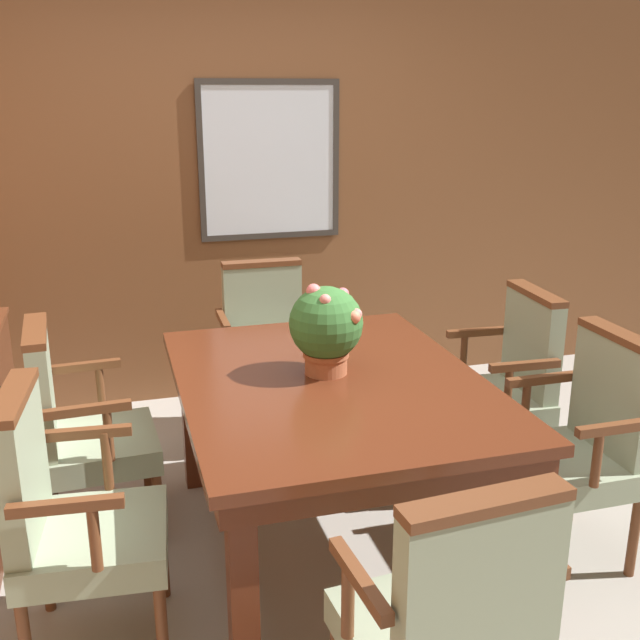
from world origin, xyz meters
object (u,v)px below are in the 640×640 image
object	(u,v)px
chair_head_far	(268,344)
potted_plant	(326,327)
dining_table	(330,401)
chair_right_far	(505,380)
chair_right_near	(582,439)
chair_left_near	(68,513)
chair_head_near	(450,622)
chair_left_far	(78,426)

from	to	relation	value
chair_head_far	potted_plant	world-z (taller)	potted_plant
dining_table	chair_right_far	world-z (taller)	chair_right_far
chair_right_near	chair_head_far	size ratio (longest dim) A/B	1.00
chair_left_near	chair_head_near	bearing A→B (deg)	-125.22
chair_head_far	chair_left_near	bearing A→B (deg)	-122.75
chair_left_far	chair_head_far	xyz separation A→B (m)	(0.99, 0.82, 0.00)
chair_left_far	potted_plant	bearing A→B (deg)	-110.30
chair_left_far	potted_plant	world-z (taller)	potted_plant
dining_table	chair_left_far	distance (m)	1.07
chair_left_near	chair_head_far	bearing A→B (deg)	-28.54
chair_right_near	chair_head_far	distance (m)	1.80
chair_left_near	chair_head_far	distance (m)	1.83
dining_table	chair_head_far	size ratio (longest dim) A/B	1.62
chair_left_far	chair_right_far	bearing A→B (deg)	-94.20
dining_table	chair_right_far	distance (m)	1.06
chair_left_near	potted_plant	world-z (taller)	potted_plant
dining_table	chair_head_far	bearing A→B (deg)	90.25
chair_head_far	potted_plant	xyz separation A→B (m)	(0.01, -1.13, 0.44)
chair_right_near	chair_right_far	xyz separation A→B (m)	(0.03, 0.66, 0.00)
chair_left_near	chair_right_near	bearing A→B (deg)	-84.85
chair_right_near	chair_head_near	bearing A→B (deg)	-49.28
chair_left_near	chair_head_far	size ratio (longest dim) A/B	1.00
chair_left_near	chair_right_far	bearing A→B (deg)	-66.61
dining_table	potted_plant	distance (m)	0.30
chair_left_far	potted_plant	xyz separation A→B (m)	(1.00, -0.31, 0.44)
chair_head_far	chair_right_near	bearing A→B (deg)	-56.68
chair_left_near	chair_left_far	world-z (taller)	same
chair_right_near	potted_plant	size ratio (longest dim) A/B	2.57
chair_right_far	chair_left_near	size ratio (longest dim) A/B	1.00
dining_table	potted_plant	xyz separation A→B (m)	(0.00, 0.06, 0.29)
chair_left_near	chair_head_far	world-z (taller)	same
dining_table	chair_right_near	world-z (taller)	chair_right_near
chair_left_far	chair_right_near	bearing A→B (deg)	-112.73
dining_table	chair_left_far	size ratio (longest dim) A/B	1.62
chair_head_far	potted_plant	distance (m)	1.21
chair_head_near	chair_left_near	xyz separation A→B (m)	(-0.99, 0.84, 0.00)
chair_right_near	chair_right_far	world-z (taller)	same
chair_left_near	potted_plant	xyz separation A→B (m)	(1.01, 0.40, 0.44)
chair_head_near	potted_plant	distance (m)	1.31
chair_right_far	dining_table	bearing A→B (deg)	-68.15
chair_right_far	chair_head_far	world-z (taller)	same
potted_plant	chair_left_near	bearing A→B (deg)	-158.67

